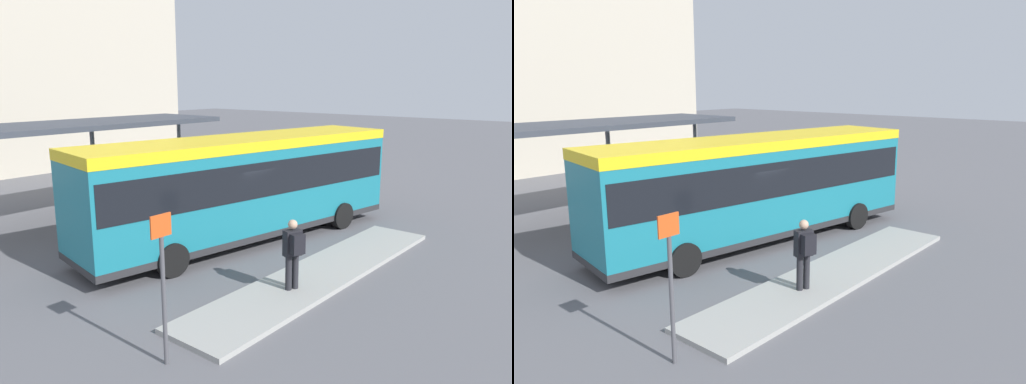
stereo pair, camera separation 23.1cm
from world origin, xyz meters
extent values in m
plane|color=#5B5B60|center=(0.00, 0.00, 0.00)|extent=(120.00, 120.00, 0.00)
cube|color=#9E9E99|center=(-1.01, -3.55, 0.06)|extent=(9.65, 1.80, 0.12)
cube|color=#197284|center=(0.00, 0.00, 1.84)|extent=(11.26, 4.21, 2.98)
cube|color=yellow|center=(0.00, 0.00, 3.18)|extent=(11.28, 4.23, 0.30)
cube|color=black|center=(0.00, 0.00, 2.20)|extent=(11.05, 4.20, 1.04)
cube|color=black|center=(5.41, -0.91, 2.20)|extent=(0.45, 2.19, 1.15)
cube|color=#28282B|center=(0.00, 0.00, 0.45)|extent=(11.27, 4.22, 0.20)
cylinder|color=black|center=(3.56, 0.57, 0.46)|extent=(0.95, 0.43, 0.92)
cylinder|color=black|center=(3.17, -1.70, 0.46)|extent=(0.95, 0.43, 0.92)
cylinder|color=black|center=(-3.17, 1.70, 0.46)|extent=(0.95, 0.43, 0.92)
cylinder|color=black|center=(-3.56, -0.57, 0.46)|extent=(0.95, 0.43, 0.92)
cylinder|color=#232328|center=(-2.53, -3.57, 0.54)|extent=(0.16, 0.16, 0.84)
cylinder|color=#232328|center=(-2.35, -3.64, 0.54)|extent=(0.16, 0.16, 0.84)
cube|color=black|center=(-2.44, -3.61, 1.28)|extent=(0.48, 0.37, 0.63)
cube|color=black|center=(-2.52, -3.81, 1.31)|extent=(0.37, 0.31, 0.48)
sphere|color=tan|center=(-2.44, -3.61, 1.73)|extent=(0.23, 0.23, 0.23)
torus|color=black|center=(8.59, 3.51, 0.33)|extent=(0.15, 0.67, 0.67)
torus|color=black|center=(8.73, 2.62, 0.33)|extent=(0.15, 0.67, 0.67)
cylinder|color=orange|center=(8.66, 3.06, 0.55)|extent=(0.14, 0.70, 0.04)
cylinder|color=orange|center=(8.68, 2.90, 0.49)|extent=(0.04, 0.04, 0.33)
cube|color=black|center=(8.68, 2.90, 0.66)|extent=(0.10, 0.19, 0.04)
cylinder|color=orange|center=(8.60, 3.42, 0.63)|extent=(0.48, 0.10, 0.03)
torus|color=black|center=(8.83, 3.23, 0.38)|extent=(0.17, 0.76, 0.76)
torus|color=black|center=(8.65, 4.25, 0.38)|extent=(0.17, 0.76, 0.76)
cylinder|color=silver|center=(8.74, 3.74, 0.63)|extent=(0.17, 0.81, 0.04)
cylinder|color=silver|center=(8.71, 3.93, 0.56)|extent=(0.04, 0.04, 0.38)
cube|color=black|center=(8.71, 3.93, 0.75)|extent=(0.10, 0.19, 0.04)
cylinder|color=silver|center=(8.81, 3.33, 0.72)|extent=(0.48, 0.11, 0.03)
cube|color=#383D47|center=(-1.52, 6.04, 3.52)|extent=(9.81, 3.46, 0.18)
cylinder|color=gray|center=(2.65, 6.04, 1.71)|extent=(0.16, 0.16, 3.43)
cylinder|color=gray|center=(-1.52, 6.04, 1.71)|extent=(0.16, 0.16, 3.43)
cylinder|color=slate|center=(2.00, 3.35, 0.31)|extent=(0.85, 0.85, 0.62)
sphere|color=#235B28|center=(2.00, 3.35, 0.99)|extent=(0.97, 0.97, 0.97)
cylinder|color=#4C4C51|center=(-6.40, -3.68, 1.20)|extent=(0.08, 0.08, 2.40)
cube|color=#D84C19|center=(-6.40, -3.68, 2.60)|extent=(0.44, 0.03, 0.40)
cube|color=#BCB29E|center=(2.21, 21.70, 5.81)|extent=(19.37, 10.41, 11.63)
camera|label=1|loc=(-11.63, -10.13, 4.97)|focal=35.00mm
camera|label=2|loc=(-11.48, -10.31, 4.97)|focal=35.00mm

